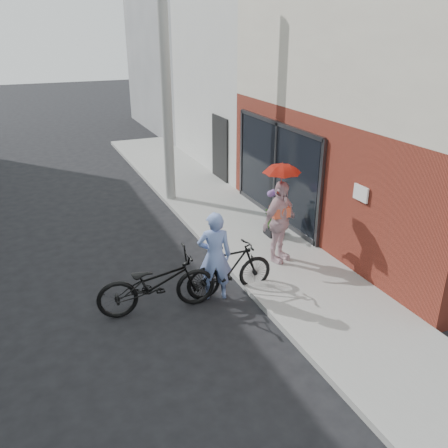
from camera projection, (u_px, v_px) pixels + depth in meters
ground at (214, 316)px, 8.48m from camera, size 80.00×80.00×0.00m
sidewalk at (265, 248)px, 10.92m from camera, size 2.20×24.00×0.12m
curb at (219, 257)px, 10.50m from camera, size 0.12×24.00×0.12m
plaster_building at (302, 63)px, 17.37m from camera, size 8.00×6.00×7.00m
east_building_far at (225, 54)px, 23.29m from camera, size 8.00×8.00×7.00m
utility_pole at (166, 78)px, 12.60m from camera, size 0.28×0.28×7.00m
officer at (215, 256)px, 8.74m from camera, size 0.73×0.58×1.74m
bike_left at (157, 283)px, 8.44m from camera, size 2.19×0.93×1.12m
bike_right at (230, 269)px, 8.99m from camera, size 1.75×0.51×1.05m
kimono_woman at (279, 222)px, 9.90m from camera, size 1.12×0.82×1.77m
parasol at (282, 166)px, 9.43m from camera, size 0.74×0.74×0.65m
planter at (274, 231)px, 11.43m from camera, size 0.38×0.38×0.20m
potted_plant at (274, 215)px, 11.28m from camera, size 0.54×0.47×0.60m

